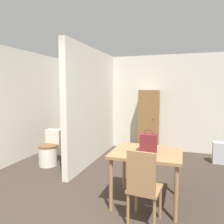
{
  "coord_description": "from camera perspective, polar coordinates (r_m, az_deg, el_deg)",
  "views": [
    {
      "loc": [
        1.21,
        -1.65,
        1.63
      ],
      "look_at": [
        -0.02,
        2.12,
        1.2
      ],
      "focal_mm": 35.0,
      "sensor_mm": 36.0,
      "label": 1
    }
  ],
  "objects": [
    {
      "name": "wall_back",
      "position": [
        6.03,
        6.51,
        2.45
      ],
      "size": [
        5.54,
        0.12,
        2.5
      ],
      "color": "beige",
      "rests_on": "ground_plane"
    },
    {
      "name": "wall_left",
      "position": [
        5.17,
        -25.25,
        1.31
      ],
      "size": [
        0.12,
        5.19,
        2.5
      ],
      "color": "beige",
      "rests_on": "ground_plane"
    },
    {
      "name": "partition_wall",
      "position": [
        4.94,
        -4.9,
        1.67
      ],
      "size": [
        0.12,
        2.6,
        2.5
      ],
      "color": "beige",
      "rests_on": "ground_plane"
    },
    {
      "name": "dining_table",
      "position": [
        3.16,
        9.05,
        -11.71
      ],
      "size": [
        0.95,
        0.8,
        0.76
      ],
      "color": "#997047",
      "rests_on": "ground_plane"
    },
    {
      "name": "wooden_chair",
      "position": [
        2.73,
        8.16,
        -18.49
      ],
      "size": [
        0.41,
        0.41,
        0.93
      ],
      "rotation": [
        0.0,
        0.0,
        -0.11
      ],
      "color": "#997047",
      "rests_on": "ground_plane"
    },
    {
      "name": "toilet",
      "position": [
        4.95,
        -16.01,
        -9.68
      ],
      "size": [
        0.41,
        0.55,
        0.73
      ],
      "color": "silver",
      "rests_on": "ground_plane"
    },
    {
      "name": "handbag",
      "position": [
        3.05,
        9.49,
        -7.99
      ],
      "size": [
        0.22,
        0.15,
        0.32
      ],
      "color": "maroon",
      "rests_on": "dining_table"
    },
    {
      "name": "wooden_cabinet",
      "position": [
        5.72,
        9.59,
        -2.35
      ],
      "size": [
        0.49,
        0.46,
        1.59
      ],
      "color": "brown",
      "rests_on": "ground_plane"
    },
    {
      "name": "space_heater",
      "position": [
        5.39,
        26.16,
        -9.53
      ],
      "size": [
        0.26,
        0.21,
        0.47
      ],
      "color": "#BCBCC1",
      "rests_on": "ground_plane"
    }
  ]
}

